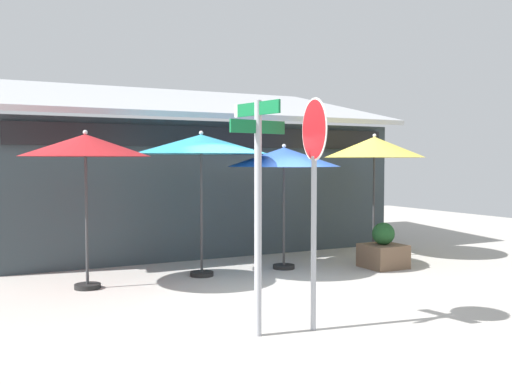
{
  "coord_description": "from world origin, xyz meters",
  "views": [
    {
      "loc": [
        -4.69,
        -8.14,
        2.16
      ],
      "look_at": [
        0.12,
        1.2,
        1.6
      ],
      "focal_mm": 40.7,
      "sensor_mm": 36.0,
      "label": 1
    }
  ],
  "objects_px": {
    "patio_umbrella_crimson_left": "(85,147)",
    "patio_umbrella_teal_center": "(201,145)",
    "patio_umbrella_mustard_far_right": "(374,148)",
    "patio_umbrella_royal_blue_right": "(284,158)",
    "stop_sign": "(314,168)",
    "street_sign_post": "(258,193)",
    "sidewalk_planter": "(383,251)"
  },
  "relations": [
    {
      "from": "patio_umbrella_crimson_left",
      "to": "patio_umbrella_teal_center",
      "type": "distance_m",
      "value": 2.13
    },
    {
      "from": "patio_umbrella_mustard_far_right",
      "to": "patio_umbrella_teal_center",
      "type": "bearing_deg",
      "value": -176.58
    },
    {
      "from": "patio_umbrella_crimson_left",
      "to": "patio_umbrella_royal_blue_right",
      "type": "distance_m",
      "value": 3.88
    },
    {
      "from": "stop_sign",
      "to": "patio_umbrella_mustard_far_right",
      "type": "xyz_separation_m",
      "value": [
        4.3,
        4.17,
        0.38
      ]
    },
    {
      "from": "patio_umbrella_crimson_left",
      "to": "patio_umbrella_teal_center",
      "type": "relative_size",
      "value": 0.98
    },
    {
      "from": "patio_umbrella_crimson_left",
      "to": "patio_umbrella_teal_center",
      "type": "bearing_deg",
      "value": 3.3
    },
    {
      "from": "patio_umbrella_teal_center",
      "to": "patio_umbrella_royal_blue_right",
      "type": "xyz_separation_m",
      "value": [
        1.74,
        -0.06,
        -0.23
      ]
    },
    {
      "from": "street_sign_post",
      "to": "stop_sign",
      "type": "bearing_deg",
      "value": -8.6
    },
    {
      "from": "street_sign_post",
      "to": "patio_umbrella_teal_center",
      "type": "distance_m",
      "value": 3.94
    },
    {
      "from": "patio_umbrella_crimson_left",
      "to": "sidewalk_planter",
      "type": "xyz_separation_m",
      "value": [
        5.72,
        -0.77,
        -2.05
      ]
    },
    {
      "from": "patio_umbrella_teal_center",
      "to": "sidewalk_planter",
      "type": "distance_m",
      "value": 4.26
    },
    {
      "from": "stop_sign",
      "to": "sidewalk_planter",
      "type": "relative_size",
      "value": 3.21
    },
    {
      "from": "patio_umbrella_royal_blue_right",
      "to": "patio_umbrella_teal_center",
      "type": "bearing_deg",
      "value": 178.05
    },
    {
      "from": "patio_umbrella_teal_center",
      "to": "sidewalk_planter",
      "type": "bearing_deg",
      "value": -13.97
    },
    {
      "from": "patio_umbrella_crimson_left",
      "to": "patio_umbrella_mustard_far_right",
      "type": "distance_m",
      "value": 6.4
    },
    {
      "from": "patio_umbrella_royal_blue_right",
      "to": "patio_umbrella_mustard_far_right",
      "type": "bearing_deg",
      "value": 7.13
    },
    {
      "from": "stop_sign",
      "to": "sidewalk_planter",
      "type": "xyz_separation_m",
      "value": [
        3.63,
        3.02,
        -1.72
      ]
    },
    {
      "from": "stop_sign",
      "to": "patio_umbrella_crimson_left",
      "type": "bearing_deg",
      "value": 118.86
    },
    {
      "from": "patio_umbrella_teal_center",
      "to": "patio_umbrella_mustard_far_right",
      "type": "height_order",
      "value": "patio_umbrella_mustard_far_right"
    },
    {
      "from": "street_sign_post",
      "to": "patio_umbrella_crimson_left",
      "type": "distance_m",
      "value": 3.96
    },
    {
      "from": "stop_sign",
      "to": "sidewalk_planter",
      "type": "distance_m",
      "value": 5.03
    },
    {
      "from": "patio_umbrella_crimson_left",
      "to": "sidewalk_planter",
      "type": "distance_m",
      "value": 6.12
    },
    {
      "from": "street_sign_post",
      "to": "patio_umbrella_crimson_left",
      "type": "height_order",
      "value": "street_sign_post"
    },
    {
      "from": "patio_umbrella_teal_center",
      "to": "sidewalk_planter",
      "type": "relative_size",
      "value": 2.95
    },
    {
      "from": "patio_umbrella_teal_center",
      "to": "stop_sign",
      "type": "bearing_deg",
      "value": -90.62
    },
    {
      "from": "street_sign_post",
      "to": "patio_umbrella_royal_blue_right",
      "type": "height_order",
      "value": "street_sign_post"
    },
    {
      "from": "street_sign_post",
      "to": "patio_umbrella_mustard_far_right",
      "type": "relative_size",
      "value": 1.04
    },
    {
      "from": "patio_umbrella_teal_center",
      "to": "patio_umbrella_mustard_far_right",
      "type": "bearing_deg",
      "value": 3.42
    },
    {
      "from": "stop_sign",
      "to": "patio_umbrella_crimson_left",
      "type": "height_order",
      "value": "stop_sign"
    },
    {
      "from": "street_sign_post",
      "to": "patio_umbrella_mustard_far_right",
      "type": "height_order",
      "value": "street_sign_post"
    },
    {
      "from": "sidewalk_planter",
      "to": "stop_sign",
      "type": "bearing_deg",
      "value": -140.27
    },
    {
      "from": "street_sign_post",
      "to": "patio_umbrella_mustard_far_right",
      "type": "xyz_separation_m",
      "value": [
        5.04,
        4.05,
        0.68
      ]
    }
  ]
}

